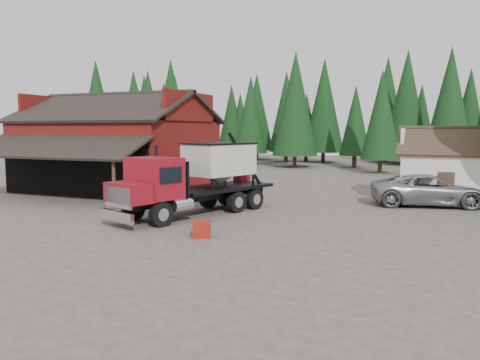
% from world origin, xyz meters
% --- Properties ---
extents(ground, '(120.00, 120.00, 0.00)m').
position_xyz_m(ground, '(0.00, 0.00, 0.00)').
color(ground, '#453E36').
rests_on(ground, ground).
extents(red_barn, '(12.80, 13.63, 7.18)m').
position_xyz_m(red_barn, '(-11.00, 9.90, 2.69)').
color(red_barn, maroon).
rests_on(red_barn, ground).
extents(farmhouse, '(8.60, 6.42, 4.65)m').
position_xyz_m(farmhouse, '(13.00, 13.00, 1.67)').
color(farmhouse, silver).
rests_on(farmhouse, ground).
extents(conifer_backdrop, '(76.00, 16.00, 16.00)m').
position_xyz_m(conifer_backdrop, '(0.00, 42.00, 0.00)').
color(conifer_backdrop, black).
rests_on(conifer_backdrop, ground).
extents(near_pine_a, '(4.40, 4.40, 11.40)m').
position_xyz_m(near_pine_a, '(-22.00, 28.00, 6.39)').
color(near_pine_a, '#382619').
rests_on(near_pine_a, ground).
extents(near_pine_b, '(3.96, 3.96, 10.40)m').
position_xyz_m(near_pine_b, '(6.00, 30.00, 5.89)').
color(near_pine_b, '#382619').
rests_on(near_pine_b, ground).
extents(near_pine_d, '(5.28, 5.28, 13.40)m').
position_xyz_m(near_pine_d, '(-4.00, 34.00, 7.39)').
color(near_pine_d, '#382619').
rests_on(near_pine_d, ground).
extents(feed_truck, '(5.77, 9.81, 4.30)m').
position_xyz_m(feed_truck, '(-0.59, 2.34, 2.01)').
color(feed_truck, black).
rests_on(feed_truck, ground).
extents(silver_car, '(7.07, 4.32, 1.83)m').
position_xyz_m(silver_car, '(10.65, 10.00, 0.92)').
color(silver_car, '#94979B').
rests_on(silver_car, ground).
extents(equip_box, '(1.08, 1.29, 0.60)m').
position_xyz_m(equip_box, '(1.86, -1.98, 0.30)').
color(equip_box, maroon).
rests_on(equip_box, ground).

